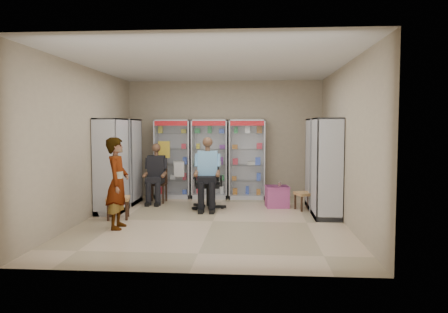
# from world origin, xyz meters

# --- Properties ---
(floor) EXTENTS (6.00, 6.00, 0.00)m
(floor) POSITION_xyz_m (0.00, 0.00, 0.00)
(floor) COLOR tan
(floor) RESTS_ON ground
(room_shell) EXTENTS (5.02, 6.02, 3.01)m
(room_shell) POSITION_xyz_m (0.00, 0.00, 1.97)
(room_shell) COLOR tan
(room_shell) RESTS_ON ground
(cabinet_back_left) EXTENTS (0.90, 0.50, 2.00)m
(cabinet_back_left) POSITION_xyz_m (-1.30, 2.73, 1.00)
(cabinet_back_left) COLOR #A3A7AA
(cabinet_back_left) RESTS_ON floor
(cabinet_back_mid) EXTENTS (0.90, 0.50, 2.00)m
(cabinet_back_mid) POSITION_xyz_m (-0.35, 2.73, 1.00)
(cabinet_back_mid) COLOR #A4A7AB
(cabinet_back_mid) RESTS_ON floor
(cabinet_back_right) EXTENTS (0.90, 0.50, 2.00)m
(cabinet_back_right) POSITION_xyz_m (0.60, 2.73, 1.00)
(cabinet_back_right) COLOR #AFB1B7
(cabinet_back_right) RESTS_ON floor
(cabinet_right_far) EXTENTS (0.90, 0.50, 2.00)m
(cabinet_right_far) POSITION_xyz_m (2.23, 1.60, 1.00)
(cabinet_right_far) COLOR #A4A8AC
(cabinet_right_far) RESTS_ON floor
(cabinet_right_near) EXTENTS (0.90, 0.50, 2.00)m
(cabinet_right_near) POSITION_xyz_m (2.23, 0.50, 1.00)
(cabinet_right_near) COLOR #A3A5AA
(cabinet_right_near) RESTS_ON floor
(cabinet_left_far) EXTENTS (0.90, 0.50, 2.00)m
(cabinet_left_far) POSITION_xyz_m (-2.23, 1.80, 1.00)
(cabinet_left_far) COLOR #A4A6AB
(cabinet_left_far) RESTS_ON floor
(cabinet_left_near) EXTENTS (0.90, 0.50, 2.00)m
(cabinet_left_near) POSITION_xyz_m (-2.23, 0.70, 1.00)
(cabinet_left_near) COLOR silver
(cabinet_left_near) RESTS_ON floor
(wooden_chair) EXTENTS (0.42, 0.42, 0.94)m
(wooden_chair) POSITION_xyz_m (-1.55, 2.00, 0.47)
(wooden_chair) COLOR #301D12
(wooden_chair) RESTS_ON floor
(seated_customer) EXTENTS (0.44, 0.60, 1.34)m
(seated_customer) POSITION_xyz_m (-1.55, 1.95, 0.67)
(seated_customer) COLOR black
(seated_customer) RESTS_ON floor
(office_chair) EXTENTS (0.67, 0.67, 1.18)m
(office_chair) POSITION_xyz_m (-0.24, 1.28, 0.59)
(office_chair) COLOR black
(office_chair) RESTS_ON floor
(seated_shopkeeper) EXTENTS (0.52, 0.71, 1.50)m
(seated_shopkeeper) POSITION_xyz_m (-0.24, 1.23, 0.75)
(seated_shopkeeper) COLOR #668CCB
(seated_shopkeeper) RESTS_ON floor
(pink_trunk) EXTENTS (0.55, 0.53, 0.48)m
(pink_trunk) POSITION_xyz_m (1.31, 1.59, 0.24)
(pink_trunk) COLOR #A84372
(pink_trunk) RESTS_ON floor
(tea_glass) EXTENTS (0.07, 0.07, 0.09)m
(tea_glass) POSITION_xyz_m (1.36, 1.59, 0.53)
(tea_glass) COLOR #521507
(tea_glass) RESTS_ON pink_trunk
(woven_stool_a) EXTENTS (0.50, 0.50, 0.39)m
(woven_stool_a) POSITION_xyz_m (1.90, 1.28, 0.19)
(woven_stool_a) COLOR tan
(woven_stool_a) RESTS_ON floor
(woven_stool_b) EXTENTS (0.52, 0.52, 0.44)m
(woven_stool_b) POSITION_xyz_m (-1.90, 0.09, 0.22)
(woven_stool_b) COLOR olive
(woven_stool_b) RESTS_ON floor
(standing_man) EXTENTS (0.43, 0.62, 1.64)m
(standing_man) POSITION_xyz_m (-1.65, -0.70, 0.82)
(standing_man) COLOR gray
(standing_man) RESTS_ON floor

